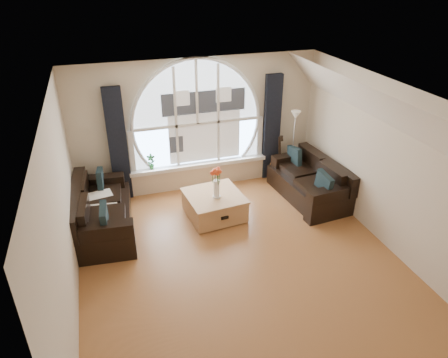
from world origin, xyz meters
TOP-DOWN VIEW (x-y plane):
  - ground at (0.00, 0.00)m, footprint 5.00×5.50m
  - ceiling at (0.00, 0.00)m, footprint 5.00×5.50m
  - wall_back at (0.00, 2.75)m, footprint 5.00×0.01m
  - wall_front at (0.00, -2.75)m, footprint 5.00×0.01m
  - wall_left at (-2.50, 0.00)m, footprint 0.01×5.50m
  - wall_right at (2.50, 0.00)m, footprint 0.01×5.50m
  - attic_slope at (2.20, 0.00)m, footprint 0.92×5.50m
  - arched_window at (0.00, 2.72)m, footprint 2.60×0.06m
  - window_sill at (0.00, 2.65)m, footprint 2.90×0.22m
  - window_frame at (0.00, 2.69)m, footprint 2.76×0.08m
  - neighbor_house at (0.15, 2.71)m, footprint 1.70×0.02m
  - curtain_left at (-1.60, 2.63)m, footprint 0.35×0.12m
  - curtain_right at (1.60, 2.63)m, footprint 0.35×0.12m
  - sofa_left at (-2.06, 1.55)m, footprint 1.14×2.02m
  - sofa_right at (1.98, 1.51)m, footprint 1.09×1.92m
  - coffee_chest at (-0.03, 1.42)m, footprint 1.11×1.11m
  - throw_blanket at (-2.09, 1.73)m, footprint 0.64×0.64m
  - vase_flowers at (-0.01, 1.33)m, footprint 0.24×0.24m
  - floor_lamp at (1.96, 2.28)m, footprint 0.24×0.24m
  - guitar at (1.72, 2.48)m, footprint 0.38×0.27m
  - potted_plant at (-1.00, 2.65)m, footprint 0.18×0.12m

SIDE VIEW (x-z plane):
  - ground at x=0.00m, z-range -0.01..0.01m
  - coffee_chest at x=-0.03m, z-range 0.00..0.49m
  - sofa_left at x=-2.06m, z-range -0.03..0.83m
  - sofa_right at x=1.98m, z-range -0.01..0.81m
  - throw_blanket at x=-2.09m, z-range 0.45..0.55m
  - window_sill at x=0.00m, z-range 0.47..0.55m
  - guitar at x=1.72m, z-range 0.00..1.06m
  - potted_plant at x=-1.00m, z-range 0.55..0.88m
  - floor_lamp at x=1.96m, z-range 0.00..1.60m
  - vase_flowers at x=-0.01m, z-range 0.49..1.19m
  - curtain_left at x=-1.60m, z-range 0.00..2.30m
  - curtain_right at x=1.60m, z-range 0.00..2.30m
  - wall_back at x=0.00m, z-range 0.00..2.70m
  - wall_front at x=0.00m, z-range 0.00..2.70m
  - wall_left at x=-2.50m, z-range 0.00..2.70m
  - wall_right at x=2.50m, z-range 0.00..2.70m
  - neighbor_house at x=0.15m, z-range 0.75..2.25m
  - arched_window at x=0.00m, z-range 0.55..2.70m
  - window_frame at x=0.00m, z-range 0.55..2.70m
  - attic_slope at x=2.20m, z-range 1.99..2.71m
  - ceiling at x=0.00m, z-range 2.70..2.71m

